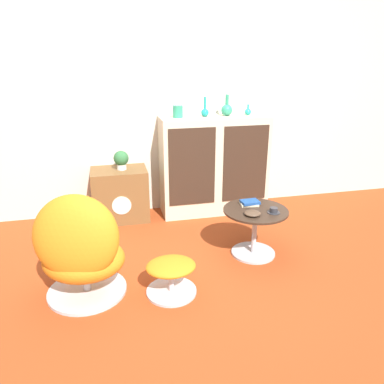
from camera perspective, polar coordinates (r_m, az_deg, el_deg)
name	(u,v)px	position (r m, az deg, el deg)	size (l,w,h in m)	color
ground_plane	(200,272)	(3.22, 1.27, -12.12)	(12.00, 12.00, 0.00)	#9E3D19
wall_back	(167,96)	(4.22, -3.83, 14.44)	(6.40, 0.06, 2.60)	beige
sideboard	(214,165)	(4.24, 3.33, 4.11)	(1.19, 0.42, 1.10)	beige
tv_console	(120,195)	(4.16, -10.87, -0.38)	(0.59, 0.42, 0.57)	brown
egg_chair	(80,250)	(2.85, -16.66, -8.52)	(0.73, 0.69, 0.85)	#B7B7BC
ottoman	(171,272)	(2.89, -3.21, -12.07)	(0.39, 0.39, 0.27)	#B7B7BC
coffee_table	(255,226)	(3.41, 9.54, -5.15)	(0.57, 0.57, 0.44)	#B7B7BC
vase_leftmost	(178,112)	(4.02, -2.17, 12.15)	(0.11, 0.11, 0.13)	#2D8E6B
vase_inner_left	(205,112)	(4.08, 1.98, 12.16)	(0.08, 0.08, 0.21)	teal
vase_inner_right	(227,109)	(4.15, 5.32, 12.43)	(0.12, 0.12, 0.23)	#2D8E6B
vase_rightmost	(248,111)	(4.24, 8.52, 12.05)	(0.07, 0.07, 0.12)	teal
potted_plant	(121,159)	(4.04, -10.74, 4.92)	(0.16, 0.16, 0.20)	silver
teacup	(274,211)	(3.30, 12.34, -2.81)	(0.11, 0.11, 0.05)	#2D2D33
book_stack	(250,203)	(3.43, 8.77, -1.64)	(0.17, 0.13, 0.04)	beige
bowl	(252,213)	(3.22, 9.19, -3.20)	(0.14, 0.14, 0.04)	#4C3828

